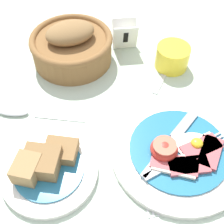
{
  "coord_description": "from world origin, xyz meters",
  "views": [
    {
      "loc": [
        -0.06,
        -0.28,
        0.52
      ],
      "look_at": [
        -0.03,
        0.12,
        0.02
      ],
      "focal_mm": 50.0,
      "sensor_mm": 36.0,
      "label": 1
    }
  ],
  "objects_px": {
    "bread_basket": "(72,46)",
    "teaspoon_near_cup": "(25,113)",
    "teaspoon_by_saucer": "(151,99)",
    "breakfast_plate": "(179,151)",
    "bread_plate": "(47,166)",
    "sugar_cup": "(172,56)",
    "number_card": "(125,35)"
  },
  "relations": [
    {
      "from": "teaspoon_by_saucer",
      "to": "teaspoon_near_cup",
      "type": "height_order",
      "value": "same"
    },
    {
      "from": "bread_basket",
      "to": "teaspoon_near_cup",
      "type": "distance_m",
      "value": 0.2
    },
    {
      "from": "bread_plate",
      "to": "sugar_cup",
      "type": "bearing_deg",
      "value": 44.19
    },
    {
      "from": "bread_plate",
      "to": "teaspoon_by_saucer",
      "type": "height_order",
      "value": "bread_plate"
    },
    {
      "from": "number_card",
      "to": "teaspoon_near_cup",
      "type": "bearing_deg",
      "value": -140.63
    },
    {
      "from": "bread_basket",
      "to": "teaspoon_by_saucer",
      "type": "relative_size",
      "value": 1.1
    },
    {
      "from": "sugar_cup",
      "to": "teaspoon_by_saucer",
      "type": "bearing_deg",
      "value": -119.95
    },
    {
      "from": "teaspoon_near_cup",
      "to": "number_card",
      "type": "bearing_deg",
      "value": -127.09
    },
    {
      "from": "sugar_cup",
      "to": "teaspoon_by_saucer",
      "type": "relative_size",
      "value": 0.44
    },
    {
      "from": "breakfast_plate",
      "to": "teaspoon_by_saucer",
      "type": "relative_size",
      "value": 1.47
    },
    {
      "from": "bread_plate",
      "to": "teaspoon_near_cup",
      "type": "xyz_separation_m",
      "value": [
        -0.06,
        0.14,
        -0.01
      ]
    },
    {
      "from": "teaspoon_by_saucer",
      "to": "bread_basket",
      "type": "bearing_deg",
      "value": -102.67
    },
    {
      "from": "bread_plate",
      "to": "bread_basket",
      "type": "distance_m",
      "value": 0.31
    },
    {
      "from": "number_card",
      "to": "breakfast_plate",
      "type": "bearing_deg",
      "value": -79.71
    },
    {
      "from": "bread_basket",
      "to": "number_card",
      "type": "xyz_separation_m",
      "value": [
        0.13,
        0.04,
        -0.01
      ]
    },
    {
      "from": "breakfast_plate",
      "to": "teaspoon_by_saucer",
      "type": "xyz_separation_m",
      "value": [
        -0.03,
        0.14,
        -0.01
      ]
    },
    {
      "from": "number_card",
      "to": "sugar_cup",
      "type": "bearing_deg",
      "value": -38.89
    },
    {
      "from": "breakfast_plate",
      "to": "sugar_cup",
      "type": "distance_m",
      "value": 0.25
    },
    {
      "from": "breakfast_plate",
      "to": "teaspoon_near_cup",
      "type": "distance_m",
      "value": 0.33
    },
    {
      "from": "breakfast_plate",
      "to": "bread_plate",
      "type": "relative_size",
      "value": 1.48
    },
    {
      "from": "bread_plate",
      "to": "number_card",
      "type": "distance_m",
      "value": 0.39
    },
    {
      "from": "breakfast_plate",
      "to": "sugar_cup",
      "type": "relative_size",
      "value": 3.34
    },
    {
      "from": "breakfast_plate",
      "to": "number_card",
      "type": "distance_m",
      "value": 0.34
    },
    {
      "from": "teaspoon_near_cup",
      "to": "bread_plate",
      "type": "bearing_deg",
      "value": 123.64
    },
    {
      "from": "bread_plate",
      "to": "teaspoon_near_cup",
      "type": "distance_m",
      "value": 0.15
    },
    {
      "from": "sugar_cup",
      "to": "teaspoon_near_cup",
      "type": "bearing_deg",
      "value": -158.63
    },
    {
      "from": "breakfast_plate",
      "to": "bread_plate",
      "type": "bearing_deg",
      "value": -175.22
    },
    {
      "from": "teaspoon_by_saucer",
      "to": "teaspoon_near_cup",
      "type": "relative_size",
      "value": 0.93
    },
    {
      "from": "breakfast_plate",
      "to": "number_card",
      "type": "relative_size",
      "value": 3.59
    },
    {
      "from": "sugar_cup",
      "to": "bread_basket",
      "type": "xyz_separation_m",
      "value": [
        -0.24,
        0.04,
        0.01
      ]
    },
    {
      "from": "breakfast_plate",
      "to": "teaspoon_by_saucer",
      "type": "distance_m",
      "value": 0.14
    },
    {
      "from": "breakfast_plate",
      "to": "number_card",
      "type": "xyz_separation_m",
      "value": [
        -0.08,
        0.33,
        0.03
      ]
    }
  ]
}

